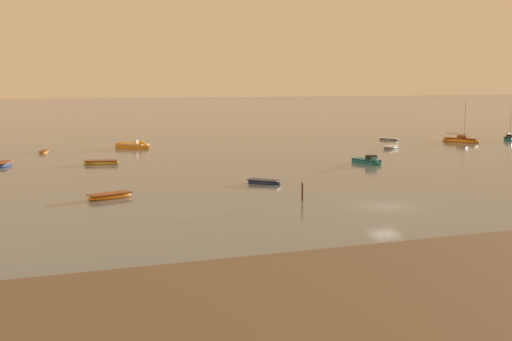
# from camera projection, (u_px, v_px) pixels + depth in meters

# --- Properties ---
(ground_plane) EXTENTS (800.00, 800.00, 0.00)m
(ground_plane) POSITION_uv_depth(u_px,v_px,m) (385.00, 206.00, 56.55)
(ground_plane) COLOR slate
(rowboat_moored_0) EXTENTS (3.61, 3.70, 0.61)m
(rowboat_moored_0) POSITION_uv_depth(u_px,v_px,m) (264.00, 182.00, 69.24)
(rowboat_moored_0) COLOR navy
(rowboat_moored_0) RESTS_ON ground
(sailboat_moored_0) EXTENTS (5.35, 7.01, 7.71)m
(sailboat_moored_0) POSITION_uv_depth(u_px,v_px,m) (461.00, 140.00, 117.26)
(sailboat_moored_0) COLOR orange
(sailboat_moored_0) RESTS_ON ground
(motorboat_moored_0) EXTENTS (2.57, 4.88, 1.77)m
(motorboat_moored_0) POSITION_uv_depth(u_px,v_px,m) (370.00, 162.00, 85.95)
(motorboat_moored_0) COLOR #197084
(motorboat_moored_0) RESTS_ON ground
(rowboat_moored_1) EXTENTS (2.00, 3.56, 0.53)m
(rowboat_moored_1) POSITION_uv_depth(u_px,v_px,m) (44.00, 152.00, 99.35)
(rowboat_moored_1) COLOR orange
(rowboat_moored_1) RESTS_ON ground
(rowboat_moored_2) EXTENTS (4.21, 3.41, 0.65)m
(rowboat_moored_2) POSITION_uv_depth(u_px,v_px,m) (391.00, 147.00, 106.04)
(rowboat_moored_2) COLOR gray
(rowboat_moored_2) RESTS_ON ground
(sailboat_moored_1) EXTENTS (5.36, 5.00, 6.28)m
(sailboat_moored_1) POSITION_uv_depth(u_px,v_px,m) (509.00, 138.00, 121.61)
(sailboat_moored_1) COLOR #197084
(sailboat_moored_1) RESTS_ON ground
(rowboat_moored_3) EXTENTS (4.86, 2.61, 0.73)m
(rowboat_moored_3) POSITION_uv_depth(u_px,v_px,m) (101.00, 163.00, 85.75)
(rowboat_moored_3) COLOR gold
(rowboat_moored_3) RESTS_ON ground
(rowboat_moored_4) EXTENTS (3.15, 3.81, 0.59)m
(rowboat_moored_4) POSITION_uv_depth(u_px,v_px,m) (389.00, 139.00, 121.20)
(rowboat_moored_4) COLOR gray
(rowboat_moored_4) RESTS_ON ground
(rowboat_moored_5) EXTENTS (4.60, 2.81, 0.69)m
(rowboat_moored_5) POSITION_uv_depth(u_px,v_px,m) (110.00, 196.00, 60.52)
(rowboat_moored_5) COLOR orange
(rowboat_moored_5) RESTS_ON ground
(motorboat_moored_4) EXTENTS (5.77, 6.06, 2.13)m
(motorboat_moored_4) POSITION_uv_depth(u_px,v_px,m) (137.00, 146.00, 106.34)
(motorboat_moored_4) COLOR orange
(motorboat_moored_4) RESTS_ON ground
(rowboat_moored_7) EXTENTS (2.65, 4.94, 0.74)m
(rowboat_moored_7) POSITION_uv_depth(u_px,v_px,m) (3.00, 164.00, 83.78)
(rowboat_moored_7) COLOR navy
(rowboat_moored_7) RESTS_ON ground
(mooring_post_near) EXTENTS (0.22, 0.22, 1.92)m
(mooring_post_near) POSITION_uv_depth(u_px,v_px,m) (302.00, 192.00, 59.20)
(mooring_post_near) COLOR #533323
(mooring_post_near) RESTS_ON ground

